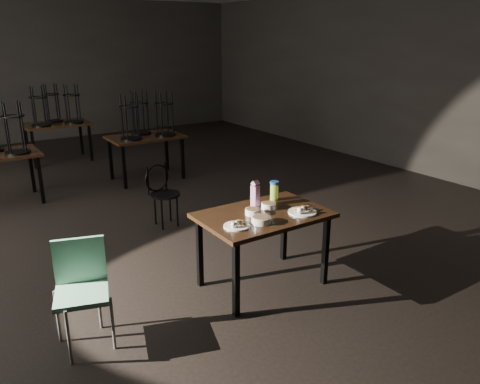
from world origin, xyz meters
TOP-DOWN VIEW (x-y plane):
  - room at (-0.06, 0.01)m, footprint 12.00×12.04m
  - main_table at (0.31, -2.38)m, footprint 1.20×0.80m
  - plate_left at (-0.08, -2.52)m, footprint 0.23×0.23m
  - plate_right at (0.62, -2.58)m, footprint 0.27×0.27m
  - bowl_near at (0.21, -2.35)m, footprint 0.14×0.14m
  - bowl_far at (0.43, -2.30)m, footprint 0.14×0.14m
  - bowl_big at (0.15, -2.57)m, footprint 0.17×0.17m
  - juice_carton at (0.35, -2.18)m, footprint 0.08×0.08m
  - water_bottle at (0.62, -2.14)m, footprint 0.12×0.12m
  - spoon at (0.80, -2.48)m, footprint 0.05×0.19m
  - bentwood_chair at (0.17, -0.40)m, footprint 0.40×0.39m
  - school_chair at (-1.40, -2.33)m, footprint 0.49×0.49m
  - bg_table_right at (0.81, 1.63)m, footprint 1.20×0.80m
  - bg_table_far at (-0.14, 3.72)m, footprint 1.20×0.80m

SIDE VIEW (x-z plane):
  - bentwood_chair at x=0.17m, z-range 0.07..0.86m
  - school_chair at x=-1.40m, z-range 0.09..0.94m
  - main_table at x=0.31m, z-range 0.30..1.05m
  - spoon at x=0.80m, z-range 0.75..0.76m
  - plate_left at x=-0.08m, z-range 0.73..0.81m
  - plate_right at x=0.62m, z-range 0.73..0.82m
  - bg_table_right at x=0.81m, z-range 0.04..1.52m
  - bg_table_far at x=-0.14m, z-range 0.04..1.52m
  - bowl_near at x=0.21m, z-range 0.75..0.81m
  - bowl_far at x=0.43m, z-range 0.75..0.81m
  - bowl_big at x=0.15m, z-range 0.75..0.81m
  - water_bottle at x=0.62m, z-range 0.75..0.95m
  - juice_carton at x=0.35m, z-range 0.74..1.01m
  - room at x=-0.06m, z-range 0.72..3.94m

